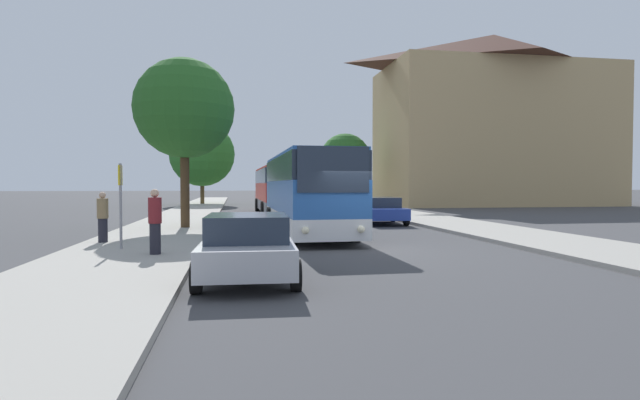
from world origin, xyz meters
TOP-DOWN VIEW (x-y plane):
  - ground_plane at (0.00, 0.00)m, footprint 300.00×300.00m
  - sidewalk_left at (-7.00, 0.00)m, footprint 4.00×120.00m
  - sidewalk_right at (7.00, 0.00)m, footprint 4.00×120.00m
  - building_right_background at (21.83, 31.41)m, footprint 21.93×11.52m
  - bus_front at (-0.97, 5.17)m, footprint 2.93×10.92m
  - bus_middle at (-0.98, 20.08)m, footprint 2.84×11.39m
  - parked_car_left_curb at (-3.68, -4.67)m, footprint 2.22×4.06m
  - parked_car_right_near at (3.64, 9.77)m, footprint 2.30×4.36m
  - parked_car_right_far at (4.08, 21.23)m, footprint 2.25×3.98m
  - bus_stop_sign at (-7.32, 0.21)m, footprint 0.08×0.45m
  - pedestrian_waiting_near at (-6.12, -1.19)m, footprint 0.36×0.36m
  - pedestrian_waiting_far at (-8.29, 2.09)m, footprint 0.36×0.36m
  - tree_left_near at (-6.15, 7.61)m, footprint 4.45×4.45m
  - tree_left_far at (-7.17, 35.89)m, footprint 6.49×6.49m
  - tree_right_near at (6.50, 31.33)m, footprint 4.87×4.87m

SIDE VIEW (x-z plane):
  - ground_plane at x=0.00m, z-range 0.00..0.00m
  - sidewalk_left at x=-7.00m, z-range 0.00..0.15m
  - sidewalk_right at x=7.00m, z-range 0.00..0.15m
  - parked_car_right_near at x=3.64m, z-range 0.04..1.43m
  - parked_car_left_curb at x=-3.68m, z-range 0.03..1.47m
  - parked_car_right_far at x=4.08m, z-range 0.04..1.48m
  - pedestrian_waiting_far at x=-8.29m, z-range 0.15..1.83m
  - pedestrian_waiting_near at x=-6.12m, z-range 0.16..1.97m
  - bus_middle at x=-0.98m, z-range 0.12..3.35m
  - bus_stop_sign at x=-7.32m, z-range 0.46..3.01m
  - bus_front at x=-0.97m, z-range 0.12..3.41m
  - tree_right_near at x=6.50m, z-range 1.11..7.91m
  - tree_left_far at x=-7.17m, z-range 1.01..9.23m
  - tree_left_near at x=-6.15m, z-range 1.68..9.23m
  - building_right_background at x=21.83m, z-range 0.00..17.13m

